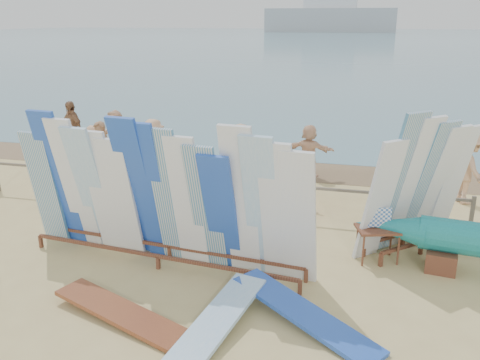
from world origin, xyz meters
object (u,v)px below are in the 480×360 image
(stroller, at_px, (291,193))
(main_surfboard_rack, at_px, (161,200))
(beachgoer_0, at_px, (95,153))
(beachgoer_1, at_px, (101,154))
(beach_chair_right, at_px, (228,193))
(flat_board_c, at_px, (126,321))
(beachgoer_6, at_px, (240,157))
(beachgoer_3, at_px, (154,150))
(beachgoer_extra_0, at_px, (468,168))
(beachgoer_11, at_px, (116,139))
(side_surfboard_rack, at_px, (417,189))
(beachgoer_extra_1, at_px, (72,129))
(beach_chair_left, at_px, (198,191))
(flat_board_b, at_px, (213,336))
(flat_board_d, at_px, (304,323))
(beachgoer_5, at_px, (309,151))
(vendor_table, at_px, (378,243))

(stroller, bearing_deg, main_surfboard_rack, -100.04)
(beachgoer_0, xyz_separation_m, beachgoer_1, (0.52, -0.55, 0.12))
(beach_chair_right, bearing_deg, flat_board_c, -123.24)
(beachgoer_0, bearing_deg, beachgoer_6, 124.73)
(beachgoer_3, relative_size, beachgoer_extra_0, 0.97)
(beachgoer_11, xyz_separation_m, beachgoer_0, (0.04, -1.38, -0.11))
(side_surfboard_rack, height_order, beachgoer_extra_1, side_surfboard_rack)
(flat_board_c, height_order, beachgoer_1, beachgoer_1)
(beach_chair_left, relative_size, stroller, 0.86)
(beach_chair_left, relative_size, beach_chair_right, 1.02)
(main_surfboard_rack, xyz_separation_m, beach_chair_left, (-0.50, 3.51, -1.05))
(beach_chair_right, bearing_deg, beachgoer_6, 55.55)
(flat_board_b, height_order, beachgoer_11, beachgoer_11)
(flat_board_d, relative_size, beachgoer_5, 1.72)
(beachgoer_6, relative_size, beachgoer_1, 1.00)
(beachgoer_6, bearing_deg, stroller, -48.41)
(main_surfboard_rack, relative_size, side_surfboard_rack, 2.00)
(beachgoer_3, bearing_deg, side_surfboard_rack, 163.89)
(vendor_table, relative_size, beach_chair_right, 1.23)
(beachgoer_extra_1, bearing_deg, flat_board_c, -28.27)
(beachgoer_extra_1, bearing_deg, main_surfboard_rack, -21.90)
(main_surfboard_rack, bearing_deg, beachgoer_6, 91.94)
(flat_board_c, height_order, beachgoer_extra_0, beachgoer_extra_0)
(beach_chair_right, distance_m, beachgoer_extra_0, 6.11)
(vendor_table, height_order, beach_chair_left, vendor_table)
(main_surfboard_rack, distance_m, beachgoer_6, 4.72)
(beachgoer_extra_1, distance_m, beachgoer_1, 3.77)
(beachgoer_11, bearing_deg, beachgoer_extra_1, -176.53)
(flat_board_c, distance_m, beachgoer_6, 6.73)
(main_surfboard_rack, distance_m, side_surfboard_rack, 5.00)
(flat_board_c, bearing_deg, beachgoer_extra_1, 55.03)
(beachgoer_5, bearing_deg, beachgoer_6, 58.64)
(flat_board_c, relative_size, beachgoer_extra_0, 1.47)
(beach_chair_right, bearing_deg, beachgoer_extra_0, -17.55)
(flat_board_d, bearing_deg, beachgoer_6, 56.31)
(vendor_table, xyz_separation_m, beachgoer_extra_0, (2.18, 3.95, 0.56))
(stroller, bearing_deg, flat_board_d, -60.44)
(beachgoer_1, bearing_deg, beachgoer_5, 28.93)
(beachgoer_0, xyz_separation_m, beachgoer_3, (1.67, 0.41, 0.09))
(main_surfboard_rack, xyz_separation_m, flat_board_c, (0.17, -1.97, -1.31))
(main_surfboard_rack, bearing_deg, beach_chair_right, 91.43)
(beach_chair_left, relative_size, beachgoer_3, 0.51)
(beachgoer_0, distance_m, beachgoer_1, 0.77)
(main_surfboard_rack, relative_size, flat_board_d, 2.18)
(vendor_table, xyz_separation_m, beachgoer_6, (-3.65, 3.54, 0.56))
(side_surfboard_rack, distance_m, beach_chair_right, 4.83)
(flat_board_b, bearing_deg, beachgoer_0, 142.49)
(beachgoer_11, relative_size, beachgoer_1, 0.99)
(vendor_table, xyz_separation_m, beachgoer_11, (-8.03, 4.81, 0.54))
(beachgoer_3, distance_m, beachgoer_extra_1, 4.15)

